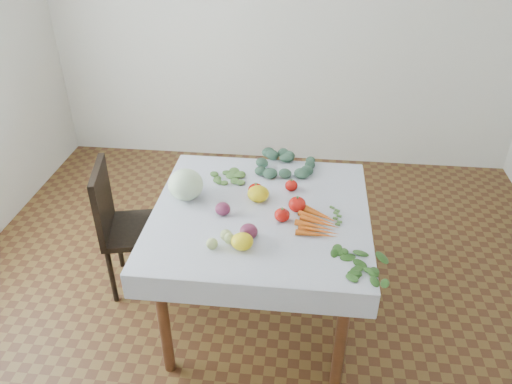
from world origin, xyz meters
TOP-DOWN VIEW (x-y plane):
  - ground at (0.00, 0.00)m, footprint 4.00×4.00m
  - back_wall at (0.00, 2.00)m, footprint 4.00×0.04m
  - table at (0.00, 0.00)m, footprint 1.00×1.00m
  - tablecloth at (0.00, 0.00)m, footprint 1.12×1.12m
  - chair at (-0.85, 0.19)m, footprint 0.46×0.46m
  - cabbage at (-0.41, 0.08)m, footprint 0.24×0.24m
  - tomato_a at (0.15, 0.22)m, footprint 0.07×0.07m
  - tomato_b at (0.19, 0.02)m, footprint 0.10×0.10m
  - tomato_c at (-0.04, 0.14)m, footprint 0.09×0.09m
  - tomato_d at (0.12, -0.07)m, footprint 0.10×0.10m
  - heirloom_back at (-0.02, 0.10)m, footprint 0.15×0.15m
  - heirloom_front at (-0.05, -0.31)m, footprint 0.13×0.13m
  - onion_a at (-0.19, -0.05)m, footprint 0.10×0.10m
  - onion_b at (-0.03, -0.23)m, footprint 0.12×0.12m
  - tomatillo_cluster at (-0.14, -0.31)m, footprint 0.09×0.14m
  - carrot_bunch at (0.29, -0.09)m, footprint 0.21×0.29m
  - kale_bunch at (0.12, 0.49)m, footprint 0.35×0.28m
  - basil_bunch at (0.46, -0.38)m, footprint 0.31×0.23m
  - dill_bunch at (-0.21, 0.31)m, footprint 0.23×0.17m

SIDE VIEW (x-z plane):
  - ground at x=0.00m, z-range 0.00..0.00m
  - chair at x=-0.85m, z-range 0.06..0.91m
  - table at x=0.00m, z-range 0.28..1.03m
  - tablecloth at x=0.00m, z-range 0.75..0.76m
  - basil_bunch at x=0.46m, z-range 0.76..0.77m
  - dill_bunch at x=-0.21m, z-range 0.76..0.78m
  - carrot_bunch at x=0.29m, z-range 0.76..0.79m
  - kale_bunch at x=0.12m, z-range 0.76..0.80m
  - tomatillo_cluster at x=-0.14m, z-range 0.76..0.81m
  - tomato_a at x=0.15m, z-range 0.76..0.82m
  - onion_a at x=-0.19m, z-range 0.76..0.82m
  - tomato_d at x=0.12m, z-range 0.76..0.83m
  - heirloom_front at x=-0.05m, z-range 0.76..0.83m
  - tomato_c at x=-0.04m, z-range 0.76..0.83m
  - onion_b at x=-0.03m, z-range 0.76..0.83m
  - tomato_b at x=0.19m, z-range 0.76..0.84m
  - heirloom_back at x=-0.02m, z-range 0.76..0.84m
  - cabbage at x=-0.41m, z-range 0.76..0.92m
  - back_wall at x=0.00m, z-range 0.00..2.70m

